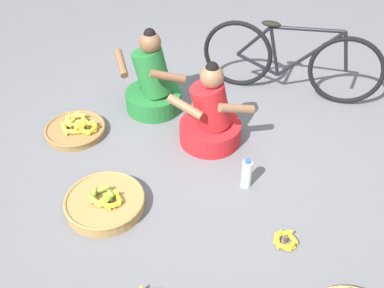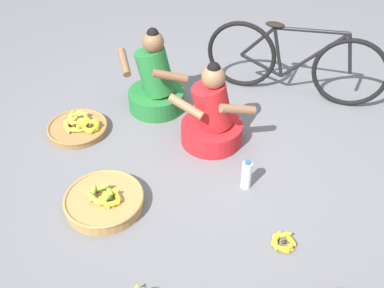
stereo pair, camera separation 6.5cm
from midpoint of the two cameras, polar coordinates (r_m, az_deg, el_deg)
ground_plane at (r=3.67m, az=1.71°, el=-2.39°), size 10.00×10.00×0.00m
vendor_woman_front at (r=3.74m, az=3.04°, el=3.27°), size 0.68×0.52×0.76m
vendor_woman_behind at (r=4.15m, az=-4.20°, el=7.57°), size 0.75×0.52×0.80m
bicycle_leaning at (r=4.40m, az=13.17°, el=10.06°), size 1.70×0.12×0.73m
banana_basket_back_right at (r=4.07m, az=-13.76°, el=2.07°), size 0.53×0.53×0.15m
banana_basket_front_right at (r=3.34m, az=-10.49°, el=-7.07°), size 0.58×0.58×0.17m
loose_bananas_near_bicycle at (r=3.14m, az=12.07°, el=-12.10°), size 0.19×0.19×0.08m
water_bottle at (r=3.41m, az=7.45°, el=-3.89°), size 0.08×0.08×0.26m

